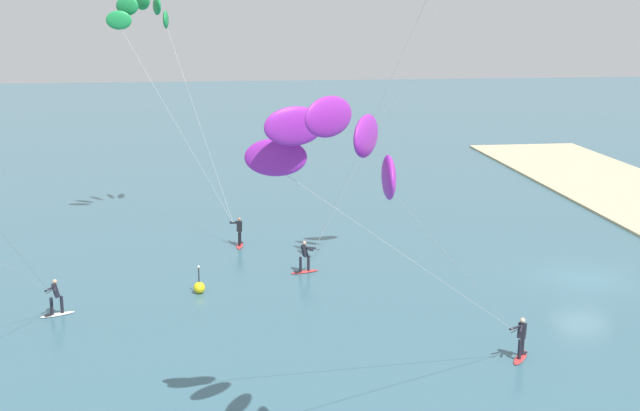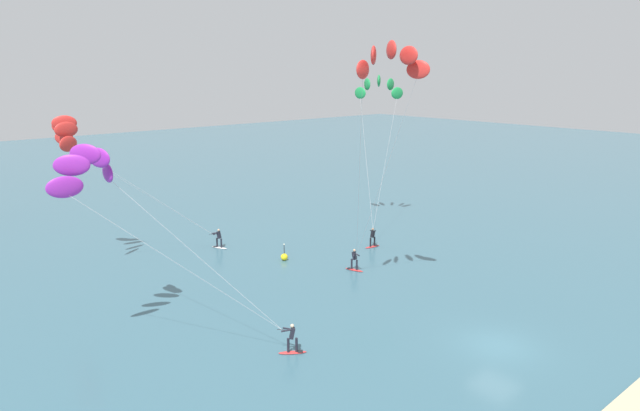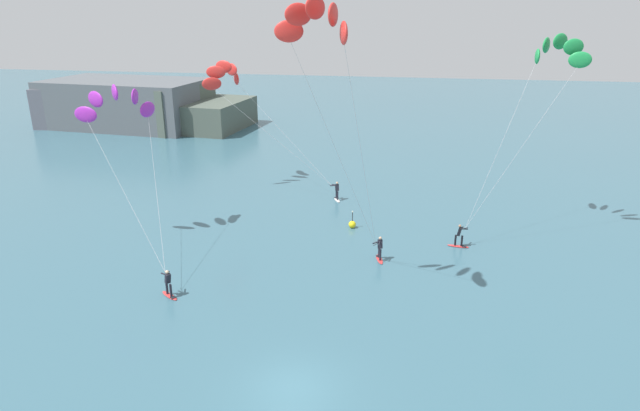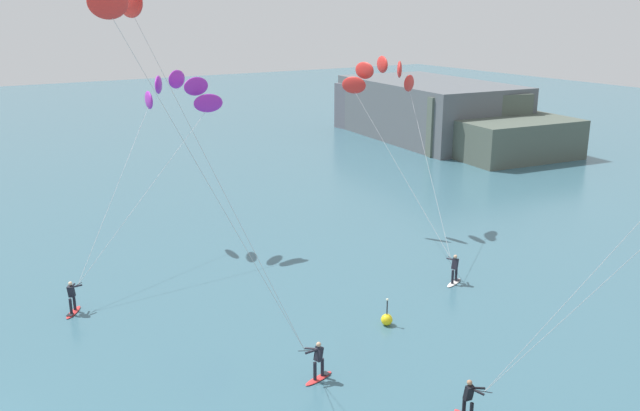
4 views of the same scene
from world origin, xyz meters
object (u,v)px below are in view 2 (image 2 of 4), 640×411
kitesurfer_nearshore (389,72)px  kitesurfer_downwind (73,138)px  kitesurfer_far_out (95,174)px  kitesurfer_mid_water (378,94)px  marker_buoy (284,257)px

kitesurfer_nearshore → kitesurfer_downwind: 23.63m
kitesurfer_nearshore → kitesurfer_far_out: (-15.31, 6.74, -5.21)m
kitesurfer_mid_water → kitesurfer_far_out: kitesurfer_mid_water is taller
kitesurfer_far_out → kitesurfer_nearshore: bearing=-23.8°
marker_buoy → kitesurfer_far_out: bearing=-164.8°
kitesurfer_nearshore → marker_buoy: 18.08m
kitesurfer_far_out → marker_buoy: size_ratio=8.19×
kitesurfer_far_out → kitesurfer_downwind: 13.58m
kitesurfer_mid_water → kitesurfer_downwind: (-26.03, 5.95, -2.61)m
kitesurfer_mid_water → kitesurfer_downwind: size_ratio=1.14×
kitesurfer_mid_water → kitesurfer_nearshore: bearing=-135.4°
kitesurfer_far_out → kitesurfer_mid_water: bearing=13.7°
marker_buoy → kitesurfer_downwind: bearing=144.6°
kitesurfer_far_out → kitesurfer_downwind: bearing=75.4°
kitesurfer_nearshore → kitesurfer_mid_water: kitesurfer_nearshore is taller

